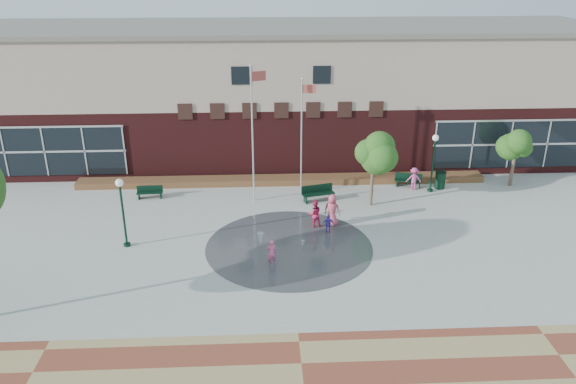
{
  "coord_description": "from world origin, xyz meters",
  "views": [
    {
      "loc": [
        -1.28,
        -21.9,
        13.58
      ],
      "look_at": [
        0.0,
        4.0,
        2.6
      ],
      "focal_mm": 35.0,
      "sensor_mm": 36.0,
      "label": 1
    }
  ],
  "objects_px": {
    "flagpole_left": "(253,128)",
    "child_splash": "(272,252)",
    "bench_left": "(150,195)",
    "trash_can": "(440,180)",
    "flagpole_right": "(302,130)"
  },
  "relations": [
    {
      "from": "bench_left",
      "to": "trash_can",
      "type": "distance_m",
      "value": 17.96
    },
    {
      "from": "flagpole_left",
      "to": "flagpole_right",
      "type": "relative_size",
      "value": 1.14
    },
    {
      "from": "flagpole_right",
      "to": "bench_left",
      "type": "bearing_deg",
      "value": -171.52
    },
    {
      "from": "flagpole_left",
      "to": "child_splash",
      "type": "bearing_deg",
      "value": -105.77
    },
    {
      "from": "flagpole_left",
      "to": "bench_left",
      "type": "height_order",
      "value": "flagpole_left"
    },
    {
      "from": "bench_left",
      "to": "trash_can",
      "type": "xyz_separation_m",
      "value": [
        17.94,
        0.7,
        0.31
      ]
    },
    {
      "from": "trash_can",
      "to": "child_splash",
      "type": "height_order",
      "value": "child_splash"
    },
    {
      "from": "child_splash",
      "to": "flagpole_right",
      "type": "bearing_deg",
      "value": -113.51
    },
    {
      "from": "bench_left",
      "to": "trash_can",
      "type": "relative_size",
      "value": 1.4
    },
    {
      "from": "flagpole_right",
      "to": "bench_left",
      "type": "distance_m",
      "value": 9.95
    },
    {
      "from": "flagpole_right",
      "to": "trash_can",
      "type": "bearing_deg",
      "value": 6.71
    },
    {
      "from": "flagpole_right",
      "to": "flagpole_left",
      "type": "bearing_deg",
      "value": -153.59
    },
    {
      "from": "flagpole_left",
      "to": "child_splash",
      "type": "xyz_separation_m",
      "value": [
        0.85,
        -7.62,
        -3.87
      ]
    },
    {
      "from": "flagpole_left",
      "to": "bench_left",
      "type": "bearing_deg",
      "value": 152.38
    },
    {
      "from": "bench_left",
      "to": "child_splash",
      "type": "xyz_separation_m",
      "value": [
        7.17,
        -8.23,
        0.41
      ]
    }
  ]
}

